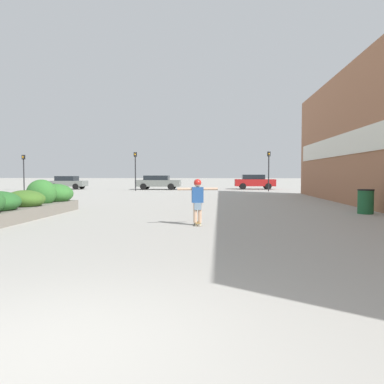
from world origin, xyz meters
TOP-DOWN VIEW (x-y plane):
  - ground_plane at (0.00, 0.00)m, footprint 300.00×300.00m
  - planter_box at (-5.79, 9.37)m, footprint 1.66×8.36m
  - skateboard at (0.88, 8.57)m, footprint 0.27×0.58m
  - skateboarder at (0.88, 8.57)m, footprint 1.29×0.33m
  - trash_bin at (7.62, 12.60)m, footprint 0.66×0.66m
  - car_leftmost at (-14.94, 36.39)m, footprint 3.80×2.05m
  - car_center_left at (-4.94, 36.07)m, footprint 4.68×1.99m
  - car_center_right at (5.39, 37.88)m, footprint 4.34×2.06m
  - traffic_light_left at (-6.72, 33.14)m, footprint 0.28×0.30m
  - traffic_light_right at (6.26, 32.79)m, footprint 0.28×0.30m
  - traffic_light_far_left at (-18.03, 32.89)m, footprint 0.28×0.30m

SIDE VIEW (x-z plane):
  - ground_plane at x=0.00m, z-range 0.00..0.00m
  - skateboard at x=0.88m, z-range 0.02..0.12m
  - trash_bin at x=7.62m, z-range 0.00..1.02m
  - planter_box at x=-5.79m, z-range -0.12..1.30m
  - car_leftmost at x=-14.94m, z-range 0.04..1.47m
  - car_center_left at x=-4.94m, z-range 0.05..1.55m
  - car_center_right at x=5.39m, z-range 0.05..1.64m
  - skateboarder at x=0.88m, z-range 0.24..1.64m
  - traffic_light_far_left at x=-18.03m, z-range 0.64..4.21m
  - traffic_light_right at x=6.26m, z-range 0.66..4.45m
  - traffic_light_left at x=-6.72m, z-range 0.66..4.48m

